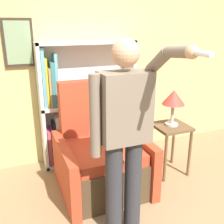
{
  "coord_description": "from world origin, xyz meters",
  "views": [
    {
      "loc": [
        -1.11,
        -1.37,
        1.82
      ],
      "look_at": [
        -0.26,
        0.76,
        1.04
      ],
      "focal_mm": 42.0,
      "sensor_mm": 36.0,
      "label": 1
    }
  ],
  "objects_px": {
    "side_table": "(171,135)",
    "person_standing": "(125,131)",
    "bookcase": "(77,108)",
    "armchair": "(101,157)",
    "table_lamp": "(174,99)"
  },
  "relations": [
    {
      "from": "bookcase",
      "to": "table_lamp",
      "type": "xyz_separation_m",
      "value": [
        0.98,
        -0.74,
        0.21
      ]
    },
    {
      "from": "armchair",
      "to": "person_standing",
      "type": "height_order",
      "value": "person_standing"
    },
    {
      "from": "side_table",
      "to": "bookcase",
      "type": "bearing_deg",
      "value": 142.96
    },
    {
      "from": "person_standing",
      "to": "side_table",
      "type": "xyz_separation_m",
      "value": [
        0.95,
        0.71,
        -0.47
      ]
    },
    {
      "from": "person_standing",
      "to": "table_lamp",
      "type": "height_order",
      "value": "person_standing"
    },
    {
      "from": "bookcase",
      "to": "side_table",
      "type": "distance_m",
      "value": 1.26
    },
    {
      "from": "person_standing",
      "to": "side_table",
      "type": "bearing_deg",
      "value": 36.52
    },
    {
      "from": "side_table",
      "to": "table_lamp",
      "type": "bearing_deg",
      "value": 180.0
    },
    {
      "from": "bookcase",
      "to": "person_standing",
      "type": "relative_size",
      "value": 0.94
    },
    {
      "from": "person_standing",
      "to": "armchair",
      "type": "bearing_deg",
      "value": 86.37
    },
    {
      "from": "person_standing",
      "to": "table_lamp",
      "type": "xyz_separation_m",
      "value": [
        0.95,
        0.71,
        -0.01
      ]
    },
    {
      "from": "side_table",
      "to": "person_standing",
      "type": "bearing_deg",
      "value": -143.48
    },
    {
      "from": "person_standing",
      "to": "side_table",
      "type": "distance_m",
      "value": 1.28
    },
    {
      "from": "bookcase",
      "to": "person_standing",
      "type": "bearing_deg",
      "value": -88.81
    },
    {
      "from": "table_lamp",
      "to": "bookcase",
      "type": "bearing_deg",
      "value": 142.96
    }
  ]
}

